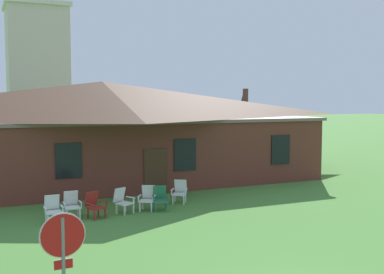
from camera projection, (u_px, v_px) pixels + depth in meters
name	position (u px, v px, depth m)	size (l,w,h in m)	color
brick_building	(103.00, 130.00, 25.56)	(22.27, 10.40, 5.30)	brown
dome_tower	(37.00, 54.00, 40.16)	(5.18, 5.18, 18.01)	beige
stop_sign	(63.00, 252.00, 8.31)	(0.81, 0.07, 2.38)	slate
lawn_chair_by_porch	(53.00, 208.00, 16.72)	(0.65, 0.68, 0.96)	white
lawn_chair_near_door	(72.00, 204.00, 17.45)	(0.64, 0.67, 0.96)	white
lawn_chair_left_end	(95.00, 204.00, 17.36)	(0.78, 0.83, 0.96)	maroon
lawn_chair_middle	(123.00, 200.00, 18.09)	(0.81, 0.85, 0.96)	silver
lawn_chair_right_end	(148.00, 197.00, 18.60)	(0.84, 0.86, 0.96)	silver
lawn_chair_far_side	(160.00, 198.00, 18.52)	(0.73, 0.77, 0.96)	#28704C
lawn_chair_under_eave	(180.00, 191.00, 19.89)	(0.84, 0.87, 0.96)	white
bare_tree_beside_building	(246.00, 125.00, 31.13)	(1.40, 1.42, 5.03)	brown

